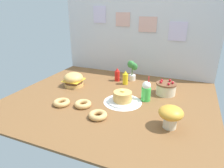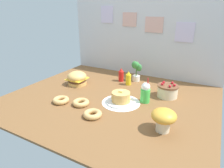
{
  "view_description": "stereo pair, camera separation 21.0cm",
  "coord_description": "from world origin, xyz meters",
  "views": [
    {
      "loc": [
        0.74,
        -1.75,
        0.91
      ],
      "look_at": [
        -0.01,
        0.05,
        0.14
      ],
      "focal_mm": 31.14,
      "sensor_mm": 36.0,
      "label": 1
    },
    {
      "loc": [
        0.93,
        -1.66,
        0.91
      ],
      "look_at": [
        -0.01,
        0.05,
        0.14
      ],
      "focal_mm": 31.14,
      "sensor_mm": 36.0,
      "label": 2
    }
  ],
  "objects": [
    {
      "name": "donut_pink_glaze",
      "position": [
        -0.39,
        -0.34,
        0.03
      ],
      "size": [
        0.17,
        0.17,
        0.05
      ],
      "color": "tan",
      "rests_on": "ground_plane"
    },
    {
      "name": "donut_vanilla",
      "position": [
        0.05,
        -0.42,
        0.03
      ],
      "size": [
        0.17,
        0.17,
        0.05
      ],
      "color": "tan",
      "rests_on": "ground_plane"
    },
    {
      "name": "potted_plant",
      "position": [
        0.05,
        0.63,
        0.15
      ],
      "size": [
        0.13,
        0.11,
        0.27
      ],
      "color": "white",
      "rests_on": "ground_plane"
    },
    {
      "name": "back_wall",
      "position": [
        0.0,
        0.91,
        0.55
      ],
      "size": [
        2.14,
        0.04,
        1.08
      ],
      "color": "silver",
      "rests_on": "ground_plane"
    },
    {
      "name": "pancake_stack",
      "position": [
        0.15,
        -0.05,
        0.05
      ],
      "size": [
        0.3,
        0.3,
        0.13
      ],
      "color": "white",
      "rests_on": "doily_mat"
    },
    {
      "name": "burger",
      "position": [
        -0.56,
        0.15,
        0.08
      ],
      "size": [
        0.24,
        0.24,
        0.17
      ],
      "color": "#DBA859",
      "rests_on": "ground_plane"
    },
    {
      "name": "doily_mat",
      "position": [
        0.15,
        -0.05,
        0.0
      ],
      "size": [
        0.39,
        0.39,
        0.0
      ],
      "primitive_type": "cylinder",
      "color": "white",
      "rests_on": "ground_plane"
    },
    {
      "name": "mustard_bottle",
      "position": [
        0.01,
        0.45,
        0.08
      ],
      "size": [
        0.07,
        0.07,
        0.18
      ],
      "color": "yellow",
      "rests_on": "ground_plane"
    },
    {
      "name": "ground_plane",
      "position": [
        0.0,
        0.0,
        -0.01
      ],
      "size": [
        2.14,
        1.83,
        0.02
      ],
      "primitive_type": "cube",
      "color": "brown"
    },
    {
      "name": "ketchup_bottle",
      "position": [
        -0.12,
        0.52,
        0.08
      ],
      "size": [
        0.07,
        0.07,
        0.18
      ],
      "color": "red",
      "rests_on": "ground_plane"
    },
    {
      "name": "layer_cake",
      "position": [
        0.53,
        0.33,
        0.07
      ],
      "size": [
        0.22,
        0.22,
        0.16
      ],
      "color": "beige",
      "rests_on": "ground_plane"
    },
    {
      "name": "donut_chocolate",
      "position": [
        -0.18,
        -0.29,
        0.03
      ],
      "size": [
        0.17,
        0.17,
        0.05
      ],
      "color": "tan",
      "rests_on": "ground_plane"
    },
    {
      "name": "mushroom_stool",
      "position": [
        0.66,
        -0.33,
        0.12
      ],
      "size": [
        0.2,
        0.2,
        0.19
      ],
      "color": "beige",
      "rests_on": "ground_plane"
    },
    {
      "name": "cream_soda_cup",
      "position": [
        0.36,
        0.09,
        0.11
      ],
      "size": [
        0.1,
        0.1,
        0.27
      ],
      "color": "green",
      "rests_on": "ground_plane"
    }
  ]
}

